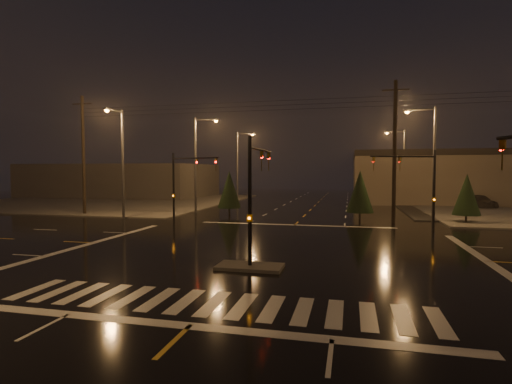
# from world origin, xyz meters

# --- Properties ---
(ground) EXTENTS (140.00, 140.00, 0.00)m
(ground) POSITION_xyz_m (0.00, 0.00, 0.00)
(ground) COLOR black
(ground) RESTS_ON ground
(sidewalk_nw) EXTENTS (36.00, 36.00, 0.12)m
(sidewalk_nw) POSITION_xyz_m (-30.00, 30.00, 0.06)
(sidewalk_nw) COLOR #484540
(sidewalk_nw) RESTS_ON ground
(median_island) EXTENTS (3.00, 1.60, 0.15)m
(median_island) POSITION_xyz_m (0.00, -4.00, 0.07)
(median_island) COLOR #484540
(median_island) RESTS_ON ground
(crosswalk) EXTENTS (15.00, 2.60, 0.01)m
(crosswalk) POSITION_xyz_m (0.00, -9.00, 0.01)
(crosswalk) COLOR beige
(crosswalk) RESTS_ON ground
(stop_bar_near) EXTENTS (16.00, 0.50, 0.01)m
(stop_bar_near) POSITION_xyz_m (0.00, -11.00, 0.01)
(stop_bar_near) COLOR beige
(stop_bar_near) RESTS_ON ground
(stop_bar_far) EXTENTS (16.00, 0.50, 0.01)m
(stop_bar_far) POSITION_xyz_m (0.00, 11.00, 0.01)
(stop_bar_far) COLOR beige
(stop_bar_far) RESTS_ON ground
(commercial_block) EXTENTS (30.00, 18.00, 5.60)m
(commercial_block) POSITION_xyz_m (-35.00, 42.00, 2.80)
(commercial_block) COLOR #423E3A
(commercial_block) RESTS_ON ground
(signal_mast_median) EXTENTS (0.25, 4.59, 6.00)m
(signal_mast_median) POSITION_xyz_m (0.00, -3.07, 3.75)
(signal_mast_median) COLOR black
(signal_mast_median) RESTS_ON ground
(signal_mast_ne) EXTENTS (4.84, 1.86, 6.00)m
(signal_mast_ne) POSITION_xyz_m (9.50, 10.14, 3.79)
(signal_mast_ne) COLOR black
(signal_mast_ne) RESTS_ON ground
(signal_mast_nw) EXTENTS (4.84, 1.86, 6.00)m
(signal_mast_nw) POSITION_xyz_m (-9.50, 10.14, 3.79)
(signal_mast_nw) COLOR black
(signal_mast_nw) RESTS_ON ground
(streetlight_1) EXTENTS (2.77, 0.32, 10.00)m
(streetlight_1) POSITION_xyz_m (-11.18, 18.00, 5.80)
(streetlight_1) COLOR #38383A
(streetlight_1) RESTS_ON ground
(streetlight_2) EXTENTS (2.77, 0.32, 10.00)m
(streetlight_2) POSITION_xyz_m (-11.18, 34.00, 5.80)
(streetlight_2) COLOR #38383A
(streetlight_2) RESTS_ON ground
(streetlight_3) EXTENTS (2.77, 0.32, 10.00)m
(streetlight_3) POSITION_xyz_m (11.18, 16.00, 5.80)
(streetlight_3) COLOR #38383A
(streetlight_3) RESTS_ON ground
(streetlight_4) EXTENTS (2.77, 0.32, 10.00)m
(streetlight_4) POSITION_xyz_m (11.18, 36.00, 5.80)
(streetlight_4) COLOR #38383A
(streetlight_4) RESTS_ON ground
(streetlight_5) EXTENTS (0.32, 2.77, 10.00)m
(streetlight_5) POSITION_xyz_m (-16.00, 11.18, 5.80)
(streetlight_5) COLOR #38383A
(streetlight_5) RESTS_ON ground
(utility_pole_0) EXTENTS (2.20, 0.32, 12.00)m
(utility_pole_0) POSITION_xyz_m (-22.00, 14.00, 6.13)
(utility_pole_0) COLOR black
(utility_pole_0) RESTS_ON ground
(utility_pole_1) EXTENTS (2.20, 0.32, 12.00)m
(utility_pole_1) POSITION_xyz_m (8.00, 14.00, 6.13)
(utility_pole_1) COLOR black
(utility_pole_1) RESTS_ON ground
(conifer_0) EXTENTS (2.25, 2.25, 4.22)m
(conifer_0) POSITION_xyz_m (14.03, 15.51, 2.46)
(conifer_0) COLOR black
(conifer_0) RESTS_ON ground
(conifer_3) EXTENTS (2.39, 2.39, 4.43)m
(conifer_3) POSITION_xyz_m (-7.53, 17.20, 2.56)
(conifer_3) COLOR black
(conifer_3) RESTS_ON ground
(conifer_4) EXTENTS (2.43, 2.43, 4.49)m
(conifer_4) POSITION_xyz_m (5.27, 15.73, 2.59)
(conifer_4) COLOR black
(conifer_4) RESTS_ON ground
(car_parked) EXTENTS (3.45, 5.26, 1.66)m
(car_parked) POSITION_xyz_m (19.56, 31.39, 0.83)
(car_parked) COLOR black
(car_parked) RESTS_ON ground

